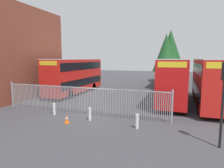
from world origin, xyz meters
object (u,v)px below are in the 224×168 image
object	(u,v)px
double_decker_bus_behind_fence_left	(211,81)
bollard_near_left	(54,109)
double_decker_bus_near_gate	(76,75)
traffic_light_kerbside	(224,89)
double_decker_bus_far_back	(168,71)
bollard_center_front	(90,114)
bollard_near_right	(137,121)
double_decker_bus_behind_fence_right	(174,79)
traffic_cone_by_gate	(67,119)

from	to	relation	value
double_decker_bus_behind_fence_left	bollard_near_left	world-z (taller)	double_decker_bus_behind_fence_left
double_decker_bus_near_gate	traffic_light_kerbside	size ratio (longest dim) A/B	2.51
double_decker_bus_far_back	bollard_center_front	size ratio (longest dim) A/B	11.38
bollard_near_right	double_decker_bus_far_back	bearing A→B (deg)	88.71
double_decker_bus_far_back	bollard_near_left	world-z (taller)	double_decker_bus_far_back
double_decker_bus_behind_fence_left	double_decker_bus_behind_fence_right	world-z (taller)	same
double_decker_bus_behind_fence_left	bollard_near_left	xyz separation A→B (m)	(-12.05, -7.35, -1.95)
double_decker_bus_behind_fence_left	double_decker_bus_far_back	bearing A→B (deg)	109.53
traffic_cone_by_gate	double_decker_bus_behind_fence_left	bearing A→B (deg)	41.37
double_decker_bus_behind_fence_right	bollard_near_left	size ratio (longest dim) A/B	11.38
double_decker_bus_behind_fence_right	bollard_near_left	bearing A→B (deg)	-137.07
double_decker_bus_near_gate	double_decker_bus_behind_fence_right	size ratio (longest dim) A/B	1.00
double_decker_bus_far_back	bollard_near_right	xyz separation A→B (m)	(-0.48, -21.46, -1.95)
bollard_near_left	bollard_center_front	distance (m)	3.34
bollard_near_left	traffic_cone_by_gate	size ratio (longest dim) A/B	1.61
double_decker_bus_behind_fence_left	double_decker_bus_behind_fence_right	size ratio (longest dim) A/B	1.00
traffic_cone_by_gate	traffic_light_kerbside	xyz separation A→B (m)	(9.30, -0.72, 2.70)
bollard_near_left	traffic_cone_by_gate	bearing A→B (deg)	-35.15
bollard_center_front	double_decker_bus_behind_fence_left	bearing A→B (deg)	41.51
double_decker_bus_behind_fence_right	traffic_cone_by_gate	world-z (taller)	double_decker_bus_behind_fence_right
double_decker_bus_behind_fence_left	traffic_light_kerbside	size ratio (longest dim) A/B	2.51
double_decker_bus_far_back	traffic_cone_by_gate	size ratio (longest dim) A/B	18.32
bollard_near_right	traffic_cone_by_gate	size ratio (longest dim) A/B	1.61
double_decker_bus_far_back	traffic_cone_by_gate	distance (m)	22.74
bollard_near_left	bollard_near_right	world-z (taller)	same
double_decker_bus_behind_fence_right	bollard_center_front	size ratio (longest dim) A/B	11.38
double_decker_bus_near_gate	double_decker_bus_behind_fence_left	bearing A→B (deg)	-6.91
double_decker_bus_behind_fence_right	bollard_near_right	size ratio (longest dim) A/B	11.38
traffic_light_kerbside	double_decker_bus_behind_fence_right	bearing A→B (deg)	104.37
double_decker_bus_far_back	bollard_near_right	distance (m)	21.56
double_decker_bus_far_back	traffic_cone_by_gate	bearing A→B (deg)	-103.56
double_decker_bus_behind_fence_right	bollard_near_left	xyz separation A→B (m)	(-8.73, -8.12, -1.95)
double_decker_bus_near_gate	bollard_near_right	world-z (taller)	double_decker_bus_near_gate
double_decker_bus_near_gate	bollard_near_left	bearing A→B (deg)	-70.14
bollard_near_left	double_decker_bus_behind_fence_left	bearing A→B (deg)	31.39
double_decker_bus_near_gate	double_decker_bus_behind_fence_left	xyz separation A→B (m)	(15.38, -1.87, 0.00)
traffic_cone_by_gate	traffic_light_kerbside	distance (m)	9.71
double_decker_bus_near_gate	double_decker_bus_behind_fence_left	world-z (taller)	same
double_decker_bus_behind_fence_left	traffic_cone_by_gate	world-z (taller)	double_decker_bus_behind_fence_left
bollard_center_front	traffic_cone_by_gate	xyz separation A→B (m)	(-1.26, -1.07, -0.19)
double_decker_bus_behind_fence_right	double_decker_bus_behind_fence_left	bearing A→B (deg)	-12.98
double_decker_bus_far_back	bollard_center_front	bearing A→B (deg)	-100.95
double_decker_bus_near_gate	traffic_cone_by_gate	world-z (taller)	double_decker_bus_near_gate
bollard_near_left	traffic_light_kerbside	xyz separation A→B (m)	(11.36, -2.17, 2.51)
bollard_near_left	traffic_light_kerbside	world-z (taller)	traffic_light_kerbside
bollard_near_left	traffic_cone_by_gate	world-z (taller)	bollard_near_left
bollard_near_left	traffic_light_kerbside	size ratio (longest dim) A/B	0.22
bollard_near_left	bollard_near_right	xyz separation A→B (m)	(6.88, -0.90, 0.00)
double_decker_bus_near_gate	double_decker_bus_far_back	bearing A→B (deg)	46.69
bollard_near_right	double_decker_bus_near_gate	bearing A→B (deg)	135.27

